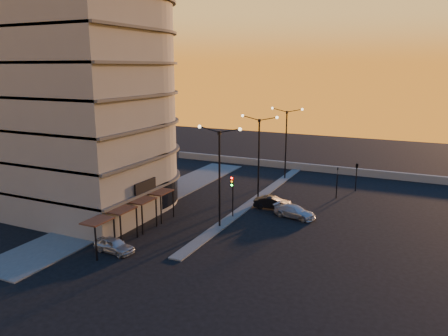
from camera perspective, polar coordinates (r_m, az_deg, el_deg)
ground at (r=41.22m, az=-0.58°, el=-7.72°), size 120.00×120.00×0.00m
sidewalk_west at (r=49.55m, az=-9.54°, el=-4.22°), size 5.00×40.00×0.12m
median at (r=49.91m, az=4.46°, el=-3.95°), size 1.20×36.00×0.12m
parapet at (r=64.02m, az=11.29°, el=0.06°), size 44.00×0.50×1.00m
building at (r=46.51m, az=-16.51°, el=9.19°), size 14.35×17.08×25.00m
streetlamp_near at (r=39.59m, az=-0.60°, el=-0.13°), size 4.32×0.32×9.51m
streetlamp_mid at (r=48.58m, az=4.57°, el=2.31°), size 4.32×0.32×9.51m
streetlamp_far at (r=57.90m, az=8.12°, el=3.96°), size 4.32×0.32×9.51m
traffic_light_main at (r=42.78m, az=1.10°, el=-2.86°), size 0.28×0.44×4.25m
signal_east_a at (r=51.05m, az=14.54°, el=-1.76°), size 0.13×0.16×3.60m
signal_east_b at (r=54.40m, az=16.98°, el=0.25°), size 0.42×1.99×3.60m
car_hatchback at (r=36.82m, az=-14.17°, el=-9.74°), size 3.69×1.78×1.22m
car_sedan at (r=46.49m, az=6.37°, el=-4.52°), size 4.10×1.99×1.30m
car_wagon at (r=44.11m, az=9.21°, el=-5.63°), size 4.48×2.51×1.23m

